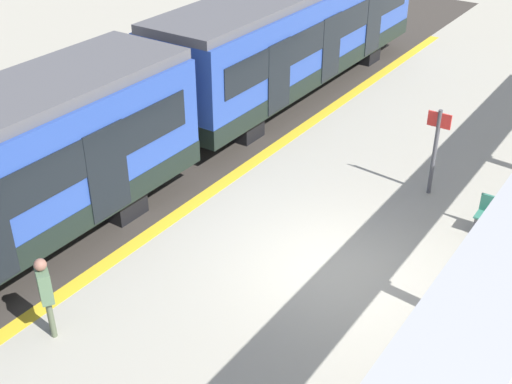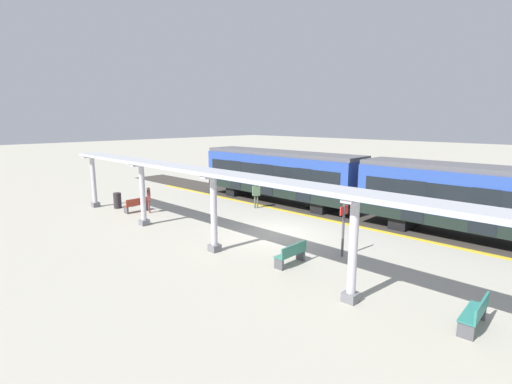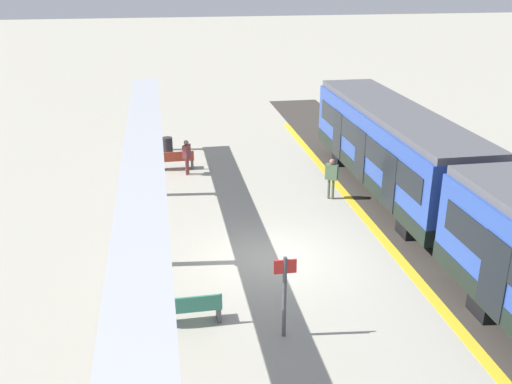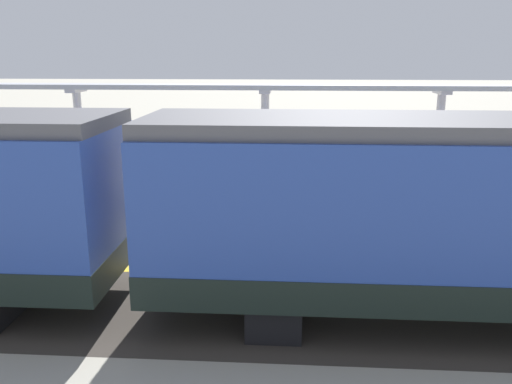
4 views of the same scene
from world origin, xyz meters
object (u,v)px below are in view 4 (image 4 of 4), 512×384
Objects in this scene: canopy_pillar_third at (265,137)px; bench_far_end at (164,178)px; passenger_waiting_near_edge at (449,219)px; platform_info_sign at (114,165)px; canopy_pillar_second at (438,139)px; train_near_carriage at (510,219)px; canopy_pillar_fourth at (80,135)px.

bench_far_end is at bearing 107.79° from canopy_pillar_third.
bench_far_end is 0.91× the size of passenger_waiting_near_edge.
canopy_pillar_third is 2.21× the size of bench_far_end.
platform_info_sign is (-2.20, 0.91, 0.89)m from bench_far_end.
platform_info_sign reaches higher than bench_far_end.
canopy_pillar_second is at bearing -12.51° from passenger_waiting_near_edge.
train_near_carriage is at bearing -175.34° from passenger_waiting_near_edge.
canopy_pillar_fourth reaches higher than bench_far_end.
train_near_carriage reaches higher than canopy_pillar_fourth.
canopy_pillar_second is at bearing -72.12° from platform_info_sign.
canopy_pillar_second is at bearing -8.11° from train_near_carriage.
bench_far_end is (-1.08, 3.36, -1.25)m from canopy_pillar_third.
canopy_pillar_second is 5.88m from canopy_pillar_third.
canopy_pillar_second is 7.22m from passenger_waiting_near_edge.
canopy_pillar_third is at bearing 25.45° from train_near_carriage.
canopy_pillar_second is 1.00× the size of canopy_pillar_third.
passenger_waiting_near_edge is (-5.94, -7.68, 0.59)m from bench_far_end.
platform_info_sign is at bearing 107.88° from canopy_pillar_second.
passenger_waiting_near_edge is (-3.74, -8.59, -0.30)m from platform_info_sign.
bench_far_end is at bearing -22.52° from platform_info_sign.
passenger_waiting_near_edge is at bearing -113.56° from platform_info_sign.
canopy_pillar_second is at bearing -90.00° from canopy_pillar_fourth.
passenger_waiting_near_edge is (-7.02, 1.56, -0.66)m from canopy_pillar_second.
platform_info_sign is at bearing 157.48° from bench_far_end.
passenger_waiting_near_edge is at bearing -148.38° from canopy_pillar_third.
canopy_pillar_second is 12.44m from canopy_pillar_fourth.
train_near_carriage is 11.62m from bench_far_end.
canopy_pillar_third reaches higher than passenger_waiting_near_edge.
canopy_pillar_fourth is (0.00, 6.57, 0.00)m from canopy_pillar_third.
canopy_pillar_third reaches higher than bench_far_end.
canopy_pillar_fourth is at bearing 71.47° from bench_far_end.
canopy_pillar_second reaches higher than passenger_waiting_near_edge.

